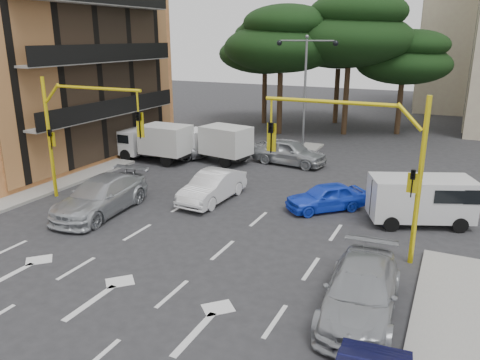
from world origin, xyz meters
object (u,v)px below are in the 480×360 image
object	(u,v)px
van_white	(420,201)
box_truck_b	(215,143)
signal_mast_right	(368,153)
signal_mast_left	(75,124)
street_lamp_center	(306,74)
box_truck_a	(155,143)
car_blue_compact	(326,197)
car_white_hatch	(213,187)
car_silver_parked	(361,291)
car_silver_cross_a	(169,145)
car_silver_wagon	(101,196)
car_silver_cross_b	(289,152)

from	to	relation	value
van_white	box_truck_b	xyz separation A→B (m)	(-13.00, 5.61, 0.14)
signal_mast_right	signal_mast_left	world-z (taller)	same
street_lamp_center	box_truck_b	size ratio (longest dim) A/B	1.60
box_truck_a	box_truck_b	size ratio (longest dim) A/B	1.02
street_lamp_center	car_blue_compact	size ratio (longest dim) A/B	2.06
car_white_hatch	car_silver_parked	size ratio (longest dim) A/B	0.88
street_lamp_center	box_truck_b	distance (m)	7.58
car_blue_compact	car_silver_cross_a	size ratio (longest dim) A/B	0.67
signal_mast_right	car_blue_compact	size ratio (longest dim) A/B	1.59
street_lamp_center	box_truck_b	world-z (taller)	street_lamp_center
street_lamp_center	car_silver_parked	world-z (taller)	street_lamp_center
signal_mast_right	street_lamp_center	size ratio (longest dim) A/B	0.77
car_white_hatch	car_silver_wagon	bearing A→B (deg)	-134.00
car_silver_cross_a	car_silver_wagon	bearing A→B (deg)	-173.97
street_lamp_center	car_silver_wagon	xyz separation A→B (m)	(-4.91, -14.82, -4.62)
car_silver_cross_a	car_silver_cross_b	distance (m)	8.22
box_truck_b	car_silver_wagon	bearing A→B (deg)	-172.06
signal_mast_right	signal_mast_left	size ratio (longest dim) A/B	1.00
signal_mast_right	van_white	size ratio (longest dim) A/B	1.42
signal_mast_left	van_white	world-z (taller)	signal_mast_left
signal_mast_right	car_blue_compact	xyz separation A→B (m)	(-2.43, 3.93, -3.24)
signal_mast_left	street_lamp_center	world-z (taller)	street_lamp_center
car_white_hatch	car_silver_wagon	size ratio (longest dim) A/B	0.80
car_silver_wagon	box_truck_b	bearing A→B (deg)	83.28
signal_mast_right	box_truck_b	xyz separation A→B (m)	(-11.30, 9.62, -2.69)
car_silver_parked	car_silver_wagon	bearing A→B (deg)	161.56
van_white	signal_mast_right	bearing A→B (deg)	-45.49
car_white_hatch	car_silver_wagon	distance (m)	5.31
signal_mast_left	box_truck_a	size ratio (longest dim) A/B	1.22
signal_mast_left	car_silver_parked	world-z (taller)	signal_mast_left
van_white	car_blue_compact	bearing A→B (deg)	-111.51
car_silver_cross_a	car_silver_parked	size ratio (longest dim) A/B	1.11
car_silver_parked	box_truck_b	xyz separation A→B (m)	(-12.10, 13.67, 0.46)
car_silver_cross_b	box_truck_a	world-z (taller)	box_truck_a
car_silver_parked	box_truck_a	distance (m)	19.81
car_silver_parked	street_lamp_center	bearing A→B (deg)	108.93
car_blue_compact	car_silver_cross_a	bearing A→B (deg)	-157.91
car_blue_compact	box_truck_a	bearing A→B (deg)	-151.74
car_white_hatch	car_silver_cross_a	xyz separation A→B (m)	(-6.97, 6.69, 0.05)
signal_mast_left	car_blue_compact	distance (m)	12.29
street_lamp_center	car_white_hatch	world-z (taller)	street_lamp_center
box_truck_a	box_truck_b	bearing A→B (deg)	-65.56
box_truck_b	car_white_hatch	bearing A→B (deg)	-142.78
car_white_hatch	car_silver_parked	bearing A→B (deg)	-35.63
car_white_hatch	car_blue_compact	world-z (taller)	car_white_hatch
car_silver_cross_a	car_silver_parked	bearing A→B (deg)	-141.67
car_silver_cross_a	van_white	distance (m)	17.39
box_truck_b	signal_mast_right	bearing A→B (deg)	-120.22
car_silver_cross_b	car_silver_parked	world-z (taller)	car_silver_cross_b
signal_mast_left	car_white_hatch	world-z (taller)	signal_mast_left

